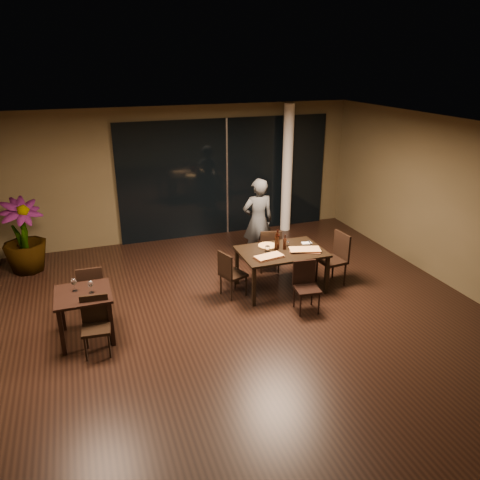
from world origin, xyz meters
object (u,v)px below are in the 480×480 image
chair_main_right (336,256)px  bottle_b (285,242)px  chair_main_near (306,283)px  chair_main_left (230,272)px  chair_side_far (91,288)px  side_table (84,301)px  chair_side_near (96,322)px  main_table (281,254)px  bottle_a (276,242)px  chair_main_far (270,248)px  bottle_c (277,239)px  potted_plant (23,236)px  diner (258,221)px

chair_main_right → bottle_b: bottle_b is taller
chair_main_near → chair_main_left: size_ratio=1.00×
chair_side_far → bottle_b: bottle_b is taller
chair_main_right → bottle_b: bearing=-105.0°
side_table → chair_side_near: size_ratio=0.95×
main_table → side_table: 3.44m
chair_main_right → chair_side_near: bearing=-85.6°
bottle_a → chair_main_far: bearing=75.6°
chair_side_far → bottle_c: 3.27m
chair_side_far → chair_main_near: bearing=166.5°
chair_main_near → bottle_b: bearing=97.4°
bottle_c → potted_plant: bearing=152.8°
bottle_c → side_table: bearing=-169.5°
chair_main_near → diner: (-0.03, 2.09, 0.41)m
side_table → potted_plant: size_ratio=0.55×
main_table → bottle_c: bearing=104.2°
chair_main_far → chair_main_right: 1.28m
bottle_a → main_table: bearing=-22.5°
chair_main_near → side_table: bearing=-178.0°
main_table → diner: diner is taller
chair_main_left → chair_side_near: bearing=93.3°
chair_main_right → bottle_b: size_ratio=3.59×
main_table → chair_main_far: chair_main_far is taller
diner → chair_main_left: bearing=52.2°
side_table → bottle_c: (3.37, 0.62, 0.30)m
chair_main_near → potted_plant: 5.50m
chair_side_near → bottle_c: (3.24, 1.02, 0.45)m
diner → bottle_a: bearing=84.6°
potted_plant → bottle_b: (4.48, -2.32, 0.16)m
chair_main_right → main_table: bearing=-102.1°
chair_side_far → bottle_a: bottle_a is taller
chair_side_far → bottle_c: size_ratio=2.50×
potted_plant → chair_side_far: bearing=-62.8°
chair_side_near → diner: diner is taller
diner → side_table: bearing=28.3°
chair_main_left → chair_side_far: chair_side_far is taller
chair_side_far → chair_main_far: bearing=-167.7°
main_table → bottle_c: size_ratio=4.29×
bottle_b → diner: bearing=91.3°
chair_main_far → bottle_c: bottle_c is taller
chair_side_far → diner: 3.53m
side_table → chair_side_near: bearing=-71.7°
chair_side_far → diner: size_ratio=0.50×
chair_main_right → chair_side_far: bearing=-99.8°
chair_main_right → potted_plant: size_ratio=0.67×
potted_plant → bottle_c: bearing=-27.2°
chair_side_near → chair_main_far: bearing=31.2°
chair_main_right → side_table: bearing=-91.0°
chair_main_near → bottle_a: 0.97m
chair_main_far → bottle_b: 0.80m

